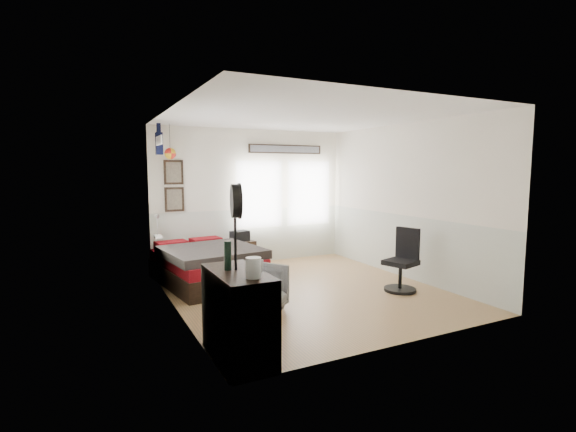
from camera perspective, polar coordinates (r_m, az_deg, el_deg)
name	(u,v)px	position (r m, az deg, el deg)	size (l,w,h in m)	color
ground_plane	(305,291)	(6.68, 2.33, -10.19)	(4.00, 4.50, 0.01)	#96774D
room_shell	(295,188)	(6.54, 1.00, 3.85)	(4.02, 4.52, 2.71)	silver
wall_decor	(201,159)	(7.83, -11.84, 7.70)	(3.55, 1.32, 1.44)	#3D2C1E
bed	(207,265)	(7.16, -11.04, -6.60)	(1.63, 2.14, 0.63)	black
dresser	(238,315)	(4.31, -6.80, -13.34)	(0.48, 1.00, 0.90)	black
armchair	(256,289)	(5.65, -4.44, -9.93)	(0.67, 0.69, 0.63)	gray
nightstand	(240,254)	(8.24, -6.58, -5.18)	(0.51, 0.41, 0.51)	black
task_chair	(402,265)	(6.83, 15.38, -6.53)	(0.55, 0.55, 0.99)	black
kettle	(254,268)	(3.89, -4.74, -7.06)	(0.17, 0.14, 0.19)	silver
bottle	(228,256)	(4.21, -8.24, -5.38)	(0.07, 0.07, 0.29)	black
stand_fan	(236,203)	(4.14, -7.12, 1.82)	(0.16, 0.35, 0.87)	black
black_bag	(240,236)	(8.18, -6.61, -2.73)	(0.34, 0.22, 0.20)	black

